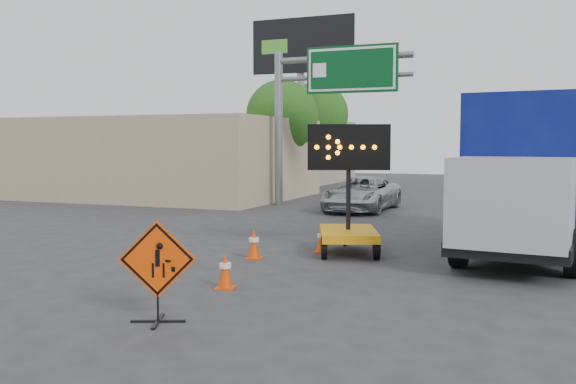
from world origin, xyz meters
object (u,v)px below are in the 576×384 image
Objects in this scene: construction_sign at (157,269)px; pickup_truck at (362,194)px; box_truck at (531,183)px; arrow_board at (348,225)px.

construction_sign reaches higher than pickup_truck.
pickup_truck is 0.60× the size of box_truck.
construction_sign is 0.19× the size of box_truck.
construction_sign is 7.12m from arrow_board.
arrow_board is 4.73m from box_truck.
arrow_board reaches higher than construction_sign.
construction_sign is at bearing -118.10° from arrow_board.
arrow_board is 10.47m from pickup_truck.
construction_sign is 0.49× the size of arrow_board.
box_truck is at bearing -50.01° from pickup_truck.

